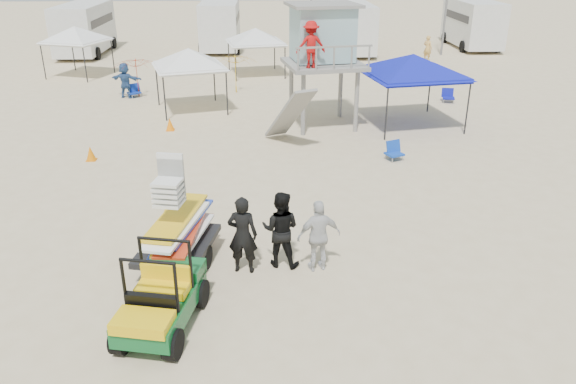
{
  "coord_description": "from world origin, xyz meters",
  "views": [
    {
      "loc": [
        -0.05,
        -9.47,
        6.8
      ],
      "look_at": [
        0.5,
        3.0,
        1.3
      ],
      "focal_mm": 35.0,
      "sensor_mm": 36.0,
      "label": 1
    }
  ],
  "objects_px": {
    "utility_cart": "(159,293)",
    "lifeguard_tower": "(322,39)",
    "man_left": "(243,235)",
    "canopy_blue": "(413,58)",
    "surf_trailer": "(175,228)"
  },
  "relations": [
    {
      "from": "canopy_blue",
      "to": "man_left",
      "type": "bearing_deg",
      "value": -120.17
    },
    {
      "from": "man_left",
      "to": "lifeguard_tower",
      "type": "distance_m",
      "value": 11.9
    },
    {
      "from": "man_left",
      "to": "lifeguard_tower",
      "type": "bearing_deg",
      "value": -95.81
    },
    {
      "from": "utility_cart",
      "to": "man_left",
      "type": "bearing_deg",
      "value": 53.21
    },
    {
      "from": "utility_cart",
      "to": "surf_trailer",
      "type": "height_order",
      "value": "surf_trailer"
    },
    {
      "from": "utility_cart",
      "to": "lifeguard_tower",
      "type": "bearing_deg",
      "value": 71.94
    },
    {
      "from": "utility_cart",
      "to": "surf_trailer",
      "type": "distance_m",
      "value": 2.34
    },
    {
      "from": "utility_cart",
      "to": "lifeguard_tower",
      "type": "xyz_separation_m",
      "value": [
        4.34,
        13.31,
        2.68
      ]
    },
    {
      "from": "surf_trailer",
      "to": "man_left",
      "type": "bearing_deg",
      "value": -11.18
    },
    {
      "from": "man_left",
      "to": "canopy_blue",
      "type": "distance_m",
      "value": 12.97
    },
    {
      "from": "surf_trailer",
      "to": "man_left",
      "type": "relative_size",
      "value": 1.54
    },
    {
      "from": "man_left",
      "to": "canopy_blue",
      "type": "xyz_separation_m",
      "value": [
        6.46,
        11.1,
        1.82
      ]
    },
    {
      "from": "lifeguard_tower",
      "to": "canopy_blue",
      "type": "relative_size",
      "value": 1.16
    },
    {
      "from": "utility_cart",
      "to": "surf_trailer",
      "type": "xyz_separation_m",
      "value": [
        0.0,
        2.33,
        0.18
      ]
    },
    {
      "from": "utility_cart",
      "to": "lifeguard_tower",
      "type": "distance_m",
      "value": 14.25
    }
  ]
}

